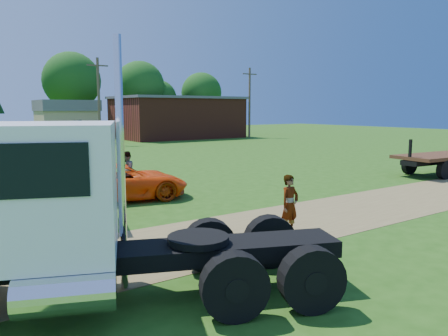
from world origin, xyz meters
TOP-DOWN VIEW (x-y plane):
  - ground at (0.00, 0.00)m, footprint 140.00×140.00m
  - dirt_track at (0.00, 0.00)m, footprint 120.00×4.20m
  - white_semi_tractor at (-7.62, -2.13)m, footprint 8.72×5.64m
  - orange_pickup at (-2.88, 6.69)m, footprint 5.84×3.46m
  - spectator_a at (-0.67, -1.04)m, footprint 0.71×0.50m
  - spectator_b at (-1.87, 8.59)m, footprint 1.11×1.11m
  - brick_building at (18.00, 40.00)m, footprint 15.40×10.40m
  - tan_shed at (4.00, 40.00)m, footprint 6.20×5.40m
  - utility_poles at (6.00, 35.00)m, footprint 42.20×0.28m
  - tree_row at (0.15, 49.85)m, footprint 55.34×10.88m

SIDE VIEW (x-z plane):
  - ground at x=0.00m, z-range 0.00..0.00m
  - dirt_track at x=0.00m, z-range 0.00..0.01m
  - orange_pickup at x=-2.88m, z-range 0.00..1.52m
  - spectator_b at x=-1.87m, z-range 0.00..1.82m
  - spectator_a at x=-0.67m, z-range 0.00..1.83m
  - white_semi_tractor at x=-7.62m, z-range -0.83..4.39m
  - tan_shed at x=4.00m, z-range 0.07..4.77m
  - brick_building at x=18.00m, z-range 0.01..5.31m
  - utility_poles at x=6.00m, z-range 0.21..9.21m
  - tree_row at x=0.15m, z-range 1.18..12.82m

